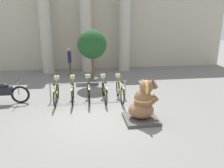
{
  "coord_description": "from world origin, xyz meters",
  "views": [
    {
      "loc": [
        -0.4,
        -6.8,
        3.16
      ],
      "look_at": [
        0.68,
        0.74,
        1.0
      ],
      "focal_mm": 35.0,
      "sensor_mm": 36.0,
      "label": 1
    }
  ],
  "objects_px": {
    "bicycle_1": "(73,92)",
    "bicycle_0": "(56,92)",
    "potted_tree": "(92,46)",
    "motorcycle": "(2,93)",
    "bicycle_2": "(89,91)",
    "bicycle_4": "(120,90)",
    "person_pedestrian": "(70,59)",
    "bicycle_3": "(104,90)",
    "elephant_statue": "(143,105)"
  },
  "relations": [
    {
      "from": "bicycle_0",
      "to": "motorcycle",
      "type": "xyz_separation_m",
      "value": [
        -2.12,
        0.11,
        0.05
      ]
    },
    {
      "from": "bicycle_3",
      "to": "bicycle_1",
      "type": "bearing_deg",
      "value": 179.88
    },
    {
      "from": "bicycle_2",
      "to": "motorcycle",
      "type": "distance_m",
      "value": 3.42
    },
    {
      "from": "potted_tree",
      "to": "bicycle_1",
      "type": "bearing_deg",
      "value": -111.64
    },
    {
      "from": "bicycle_2",
      "to": "motorcycle",
      "type": "height_order",
      "value": "bicycle_2"
    },
    {
      "from": "bicycle_1",
      "to": "bicycle_4",
      "type": "bearing_deg",
      "value": -1.74
    },
    {
      "from": "bicycle_1",
      "to": "elephant_statue",
      "type": "bearing_deg",
      "value": -42.95
    },
    {
      "from": "bicycle_1",
      "to": "bicycle_4",
      "type": "height_order",
      "value": "same"
    },
    {
      "from": "bicycle_0",
      "to": "person_pedestrian",
      "type": "height_order",
      "value": "person_pedestrian"
    },
    {
      "from": "bicycle_4",
      "to": "person_pedestrian",
      "type": "bearing_deg",
      "value": 116.71
    },
    {
      "from": "bicycle_1",
      "to": "bicycle_3",
      "type": "height_order",
      "value": "same"
    },
    {
      "from": "bicycle_3",
      "to": "elephant_statue",
      "type": "bearing_deg",
      "value": -64.65
    },
    {
      "from": "bicycle_0",
      "to": "bicycle_4",
      "type": "relative_size",
      "value": 1.0
    },
    {
      "from": "bicycle_3",
      "to": "person_pedestrian",
      "type": "relative_size",
      "value": 1.02
    },
    {
      "from": "bicycle_4",
      "to": "motorcycle",
      "type": "relative_size",
      "value": 0.83
    },
    {
      "from": "bicycle_0",
      "to": "bicycle_1",
      "type": "distance_m",
      "value": 0.65
    },
    {
      "from": "person_pedestrian",
      "to": "potted_tree",
      "type": "bearing_deg",
      "value": -57.11
    },
    {
      "from": "bicycle_2",
      "to": "bicycle_4",
      "type": "xyz_separation_m",
      "value": [
        1.31,
        -0.07,
        0.0
      ]
    },
    {
      "from": "bicycle_3",
      "to": "potted_tree",
      "type": "height_order",
      "value": "potted_tree"
    },
    {
      "from": "bicycle_4",
      "to": "person_pedestrian",
      "type": "distance_m",
      "value": 5.02
    },
    {
      "from": "bicycle_3",
      "to": "elephant_statue",
      "type": "relative_size",
      "value": 1.08
    },
    {
      "from": "person_pedestrian",
      "to": "potted_tree",
      "type": "xyz_separation_m",
      "value": [
        1.25,
        -1.94,
        0.97
      ]
    },
    {
      "from": "bicycle_4",
      "to": "motorcycle",
      "type": "distance_m",
      "value": 4.73
    },
    {
      "from": "bicycle_4",
      "to": "motorcycle",
      "type": "height_order",
      "value": "bicycle_4"
    },
    {
      "from": "elephant_statue",
      "to": "motorcycle",
      "type": "height_order",
      "value": "elephant_statue"
    },
    {
      "from": "bicycle_1",
      "to": "person_pedestrian",
      "type": "relative_size",
      "value": 1.02
    },
    {
      "from": "elephant_statue",
      "to": "motorcycle",
      "type": "distance_m",
      "value": 5.58
    },
    {
      "from": "bicycle_1",
      "to": "bicycle_0",
      "type": "bearing_deg",
      "value": -177.45
    },
    {
      "from": "bicycle_0",
      "to": "bicycle_1",
      "type": "height_order",
      "value": "same"
    },
    {
      "from": "person_pedestrian",
      "to": "bicycle_0",
      "type": "bearing_deg",
      "value": -94.81
    },
    {
      "from": "bicycle_4",
      "to": "elephant_statue",
      "type": "xyz_separation_m",
      "value": [
        0.38,
        -2.11,
        0.14
      ]
    },
    {
      "from": "motorcycle",
      "to": "potted_tree",
      "type": "bearing_deg",
      "value": 32.35
    },
    {
      "from": "motorcycle",
      "to": "bicycle_1",
      "type": "bearing_deg",
      "value": -1.74
    },
    {
      "from": "bicycle_2",
      "to": "motorcycle",
      "type": "relative_size",
      "value": 0.83
    },
    {
      "from": "bicycle_2",
      "to": "elephant_statue",
      "type": "bearing_deg",
      "value": -52.44
    },
    {
      "from": "bicycle_0",
      "to": "motorcycle",
      "type": "relative_size",
      "value": 0.83
    },
    {
      "from": "bicycle_3",
      "to": "motorcycle",
      "type": "relative_size",
      "value": 0.83
    },
    {
      "from": "bicycle_1",
      "to": "bicycle_4",
      "type": "relative_size",
      "value": 1.0
    },
    {
      "from": "bicycle_4",
      "to": "potted_tree",
      "type": "relative_size",
      "value": 0.63
    },
    {
      "from": "bicycle_2",
      "to": "bicycle_3",
      "type": "relative_size",
      "value": 1.0
    },
    {
      "from": "bicycle_3",
      "to": "person_pedestrian",
      "type": "bearing_deg",
      "value": 109.85
    },
    {
      "from": "bicycle_3",
      "to": "motorcycle",
      "type": "distance_m",
      "value": 4.08
    },
    {
      "from": "bicycle_2",
      "to": "bicycle_0",
      "type": "bearing_deg",
      "value": -178.13
    },
    {
      "from": "bicycle_2",
      "to": "person_pedestrian",
      "type": "distance_m",
      "value": 4.52
    },
    {
      "from": "bicycle_3",
      "to": "bicycle_4",
      "type": "bearing_deg",
      "value": -4.96
    },
    {
      "from": "bicycle_1",
      "to": "bicycle_2",
      "type": "bearing_deg",
      "value": 1.19
    },
    {
      "from": "potted_tree",
      "to": "motorcycle",
      "type": "bearing_deg",
      "value": -147.65
    },
    {
      "from": "motorcycle",
      "to": "bicycle_3",
      "type": "bearing_deg",
      "value": -1.22
    },
    {
      "from": "bicycle_2",
      "to": "elephant_statue",
      "type": "distance_m",
      "value": 2.76
    },
    {
      "from": "bicycle_4",
      "to": "potted_tree",
      "type": "height_order",
      "value": "potted_tree"
    }
  ]
}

